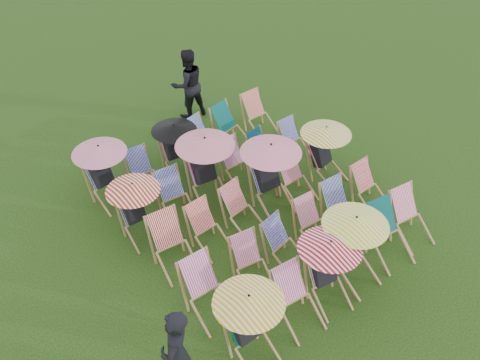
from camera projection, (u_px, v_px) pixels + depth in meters
ground at (258, 220)px, 10.75m from camera, size 100.00×100.00×0.00m
deckchair_0 at (251, 327)px, 8.01m from camera, size 1.09×1.13×1.29m
deckchair_1 at (298, 300)px, 8.63m from camera, size 0.74×0.96×0.97m
deckchair_2 at (329, 271)px, 8.86m from camera, size 1.07×1.14×1.27m
deckchair_3 at (355, 248)px, 9.19m from camera, size 1.14×1.18×1.35m
deckchair_4 at (390, 234)px, 9.73m from camera, size 0.84×1.05×1.03m
deckchair_5 at (412, 218)px, 10.10m from camera, size 0.77×0.98×0.96m
deckchair_6 at (208, 292)px, 8.75m from camera, size 0.71×0.95×1.00m
deckchair_7 at (252, 264)px, 9.29m from camera, size 0.71×0.89×0.87m
deckchair_8 at (285, 244)px, 9.65m from camera, size 0.68×0.87×0.86m
deckchair_9 at (314, 223)px, 10.07m from camera, size 0.63×0.83×0.86m
deckchair_10 at (342, 207)px, 10.35m from camera, size 0.69×0.91×0.93m
deckchair_11 at (371, 187)px, 10.85m from camera, size 0.58×0.82×0.88m
deckchair_12 at (173, 245)px, 9.54m from camera, size 0.77×0.99×1.00m
deckchair_13 at (208, 229)px, 9.94m from camera, size 0.61×0.83×0.88m
deckchair_14 at (243, 209)px, 10.33m from camera, size 0.69×0.88×0.89m
deckchair_15 at (271, 176)px, 10.62m from camera, size 1.22×1.28×1.44m
deckchair_16 at (297, 179)px, 11.01m from camera, size 0.61×0.86×0.92m
deckchair_17 at (327, 153)px, 11.34m from camera, size 1.07×1.16×1.27m
deckchair_18 at (136, 210)px, 10.03m from camera, size 1.02×1.07×1.21m
deckchair_19 at (176, 196)px, 10.60m from camera, size 0.69×0.90×0.91m
deckchair_20 at (207, 169)px, 10.80m from camera, size 1.21×1.28×1.43m
deckchair_21 at (238, 163)px, 11.43m from camera, size 0.62×0.85×0.91m
deckchair_22 at (265, 152)px, 11.80m from camera, size 0.66×0.84×0.83m
deckchair_23 at (295, 140)px, 12.17m from camera, size 0.54×0.75×0.81m
deckchair_24 at (104, 173)px, 10.80m from camera, size 1.10×1.16×1.30m
deckchair_25 at (144, 172)px, 11.23m from camera, size 0.63×0.83×0.85m
deckchair_26 at (176, 148)px, 11.57m from camera, size 0.98×1.05×1.16m
deckchair_27 at (204, 140)px, 12.06m from camera, size 0.74×0.93×0.92m
deckchair_28 at (232, 128)px, 12.40m from camera, size 0.78×0.98×0.97m
deckchair_29 at (260, 114)px, 12.88m from camera, size 0.62×0.86×0.93m
person_left at (177, 355)px, 7.43m from camera, size 0.76×0.74×1.76m
person_rear at (188, 84)px, 13.12m from camera, size 0.97×0.81×1.80m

